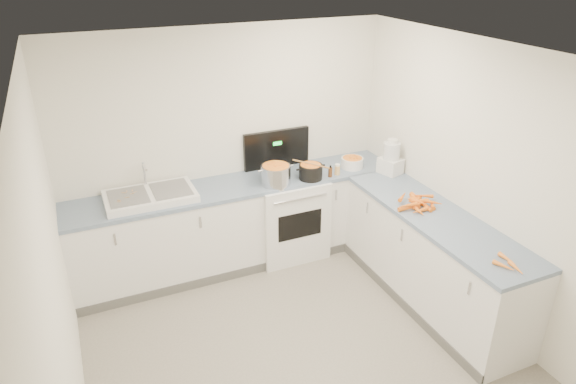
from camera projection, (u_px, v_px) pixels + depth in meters
name	position (u px, v px, depth m)	size (l,w,h in m)	color
floor	(308.00, 361.00, 4.33)	(3.50, 4.00, 0.00)	gray
ceiling	(315.00, 63.00, 3.25)	(3.50, 4.00, 0.00)	white
wall_back	(228.00, 146.00, 5.44)	(3.50, 2.50, 0.00)	white
wall_left	(56.00, 292.00, 3.15)	(4.00, 2.50, 0.00)	white
wall_right	(493.00, 192.00, 4.43)	(4.00, 2.50, 0.00)	white
counter_back	(240.00, 223.00, 5.53)	(3.50, 0.62, 0.94)	white
counter_right	(432.00, 258.00, 4.91)	(0.62, 2.20, 0.94)	white
stove	(287.00, 214.00, 5.72)	(0.76, 0.65, 1.36)	white
sink	(150.00, 196.00, 4.98)	(0.86, 0.52, 0.31)	white
steel_pot	(276.00, 176.00, 5.29)	(0.31, 0.31, 0.23)	silver
black_pot	(311.00, 173.00, 5.42)	(0.25, 0.25, 0.18)	black
wooden_spoon	(311.00, 164.00, 5.37)	(0.02, 0.02, 0.44)	#AD7A47
mixing_bowl	(352.00, 163.00, 5.70)	(0.25, 0.25, 0.11)	white
extract_bottle	(330.00, 172.00, 5.47)	(0.04, 0.04, 0.11)	#593319
spice_jar	(337.00, 170.00, 5.52)	(0.06, 0.06, 0.10)	#E5B266
food_processor	(391.00, 159.00, 5.51)	(0.25, 0.28, 0.39)	white
carrot_pile	(418.00, 203.00, 4.85)	(0.45, 0.43, 0.08)	orange
peeled_carrots	(509.00, 264.00, 3.94)	(0.17, 0.29, 0.04)	orange
peelings	(128.00, 195.00, 4.91)	(0.21, 0.27, 0.01)	tan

